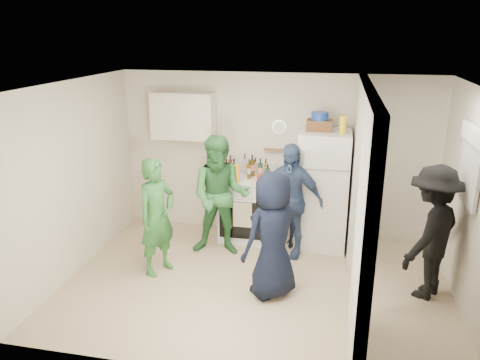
% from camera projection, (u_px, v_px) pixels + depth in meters
% --- Properties ---
extents(floor, '(4.80, 4.80, 0.00)m').
position_uv_depth(floor, '(256.00, 284.00, 5.96)').
color(floor, tan).
rests_on(floor, ground).
extents(wall_back, '(4.80, 0.00, 4.80)m').
position_uv_depth(wall_back, '(276.00, 156.00, 7.16)').
color(wall_back, silver).
rests_on(wall_back, floor).
extents(wall_front, '(4.80, 0.00, 4.80)m').
position_uv_depth(wall_front, '(223.00, 256.00, 3.99)').
color(wall_front, silver).
rests_on(wall_front, floor).
extents(wall_left, '(0.00, 3.40, 3.40)m').
position_uv_depth(wall_left, '(74.00, 179.00, 6.04)').
color(wall_left, silver).
rests_on(wall_left, floor).
extents(wall_right, '(0.00, 3.40, 3.40)m').
position_uv_depth(wall_right, '(473.00, 206.00, 5.10)').
color(wall_right, silver).
rests_on(wall_right, floor).
extents(ceiling, '(4.80, 4.80, 0.00)m').
position_uv_depth(ceiling, '(258.00, 85.00, 5.19)').
color(ceiling, white).
rests_on(ceiling, wall_back).
extents(partition_pier_back, '(0.12, 1.20, 2.50)m').
position_uv_depth(partition_pier_back, '(357.00, 171.00, 6.36)').
color(partition_pier_back, silver).
rests_on(partition_pier_back, floor).
extents(partition_pier_front, '(0.12, 1.20, 2.50)m').
position_uv_depth(partition_pier_front, '(364.00, 239.00, 4.31)').
color(partition_pier_front, silver).
rests_on(partition_pier_front, floor).
extents(partition_header, '(0.12, 1.00, 0.40)m').
position_uv_depth(partition_header, '(368.00, 107.00, 5.02)').
color(partition_header, silver).
rests_on(partition_header, partition_pier_back).
extents(stove, '(0.82, 0.68, 0.98)m').
position_uv_depth(stove, '(247.00, 208.00, 7.16)').
color(stove, white).
rests_on(stove, floor).
extents(upper_cabinet, '(0.95, 0.34, 0.70)m').
position_uv_depth(upper_cabinet, '(183.00, 116.00, 7.08)').
color(upper_cabinet, silver).
rests_on(upper_cabinet, wall_back).
extents(fridge, '(0.71, 0.69, 1.74)m').
position_uv_depth(fridge, '(323.00, 190.00, 6.79)').
color(fridge, white).
rests_on(fridge, floor).
extents(wicker_basket, '(0.35, 0.25, 0.15)m').
position_uv_depth(wicker_basket, '(319.00, 125.00, 6.57)').
color(wicker_basket, brown).
rests_on(wicker_basket, fridge).
extents(blue_bowl, '(0.24, 0.24, 0.11)m').
position_uv_depth(blue_bowl, '(320.00, 116.00, 6.53)').
color(blue_bowl, '#163D9A').
rests_on(blue_bowl, wicker_basket).
extents(yellow_cup_stack_top, '(0.09, 0.09, 0.25)m').
position_uv_depth(yellow_cup_stack_top, '(343.00, 125.00, 6.35)').
color(yellow_cup_stack_top, '#FFEF15').
rests_on(yellow_cup_stack_top, fridge).
extents(wall_clock, '(0.22, 0.02, 0.22)m').
position_uv_depth(wall_clock, '(280.00, 127.00, 6.99)').
color(wall_clock, white).
rests_on(wall_clock, wall_back).
extents(spice_shelf, '(0.35, 0.08, 0.03)m').
position_uv_depth(spice_shelf, '(275.00, 150.00, 7.08)').
color(spice_shelf, olive).
rests_on(spice_shelf, wall_back).
extents(nook_window, '(0.03, 0.70, 0.80)m').
position_uv_depth(nook_window, '(472.00, 166.00, 5.17)').
color(nook_window, black).
rests_on(nook_window, wall_right).
extents(nook_window_frame, '(0.04, 0.76, 0.86)m').
position_uv_depth(nook_window_frame, '(470.00, 166.00, 5.17)').
color(nook_window_frame, white).
rests_on(nook_window_frame, wall_right).
extents(nook_valance, '(0.04, 0.82, 0.18)m').
position_uv_depth(nook_valance, '(473.00, 135.00, 5.07)').
color(nook_valance, white).
rests_on(nook_valance, wall_right).
extents(yellow_cup_stack_stove, '(0.09, 0.09, 0.25)m').
position_uv_depth(yellow_cup_stack_stove, '(237.00, 173.00, 6.79)').
color(yellow_cup_stack_stove, '#FFAB15').
rests_on(yellow_cup_stack_stove, stove).
extents(red_cup, '(0.09, 0.09, 0.12)m').
position_uv_depth(red_cup, '(260.00, 179.00, 6.76)').
color(red_cup, red).
rests_on(red_cup, stove).
extents(person_green_left, '(0.59, 0.68, 1.56)m').
position_uv_depth(person_green_left, '(157.00, 217.00, 6.05)').
color(person_green_left, '#377D32').
rests_on(person_green_left, floor).
extents(person_green_center, '(0.89, 0.72, 1.73)m').
position_uv_depth(person_green_center, '(220.00, 196.00, 6.56)').
color(person_green_center, '#347738').
rests_on(person_green_center, floor).
extents(person_denim, '(1.01, 0.55, 1.64)m').
position_uv_depth(person_denim, '(289.00, 200.00, 6.53)').
color(person_denim, '#3B5282').
rests_on(person_denim, floor).
extents(person_navy, '(0.89, 0.89, 1.56)m').
position_uv_depth(person_navy, '(272.00, 236.00, 5.51)').
color(person_navy, black).
rests_on(person_navy, floor).
extents(person_nook, '(1.10, 1.22, 1.64)m').
position_uv_depth(person_nook, '(431.00, 233.00, 5.49)').
color(person_nook, black).
rests_on(person_nook, floor).
extents(bottle_a, '(0.06, 0.06, 0.30)m').
position_uv_depth(bottle_a, '(230.00, 165.00, 7.14)').
color(bottle_a, brown).
rests_on(bottle_a, stove).
extents(bottle_b, '(0.07, 0.07, 0.30)m').
position_uv_depth(bottle_b, '(234.00, 169.00, 6.92)').
color(bottle_b, '#1D561C').
rests_on(bottle_b, stove).
extents(bottle_c, '(0.06, 0.06, 0.33)m').
position_uv_depth(bottle_c, '(245.00, 164.00, 7.12)').
color(bottle_c, '#AFB4BE').
rests_on(bottle_c, stove).
extents(bottle_d, '(0.06, 0.06, 0.31)m').
position_uv_depth(bottle_d, '(249.00, 169.00, 6.91)').
color(bottle_d, '#533B0E').
rests_on(bottle_d, stove).
extents(bottle_e, '(0.07, 0.07, 0.27)m').
position_uv_depth(bottle_e, '(255.00, 166.00, 7.10)').
color(bottle_e, '#A8B1BA').
rests_on(bottle_e, stove).
extents(bottle_f, '(0.07, 0.07, 0.31)m').
position_uv_depth(bottle_f, '(260.00, 168.00, 6.93)').
color(bottle_f, '#153C2A').
rests_on(bottle_f, stove).
extents(bottle_g, '(0.06, 0.06, 0.27)m').
position_uv_depth(bottle_g, '(266.00, 167.00, 7.05)').
color(bottle_g, olive).
rests_on(bottle_g, stove).
extents(bottle_h, '(0.07, 0.07, 0.30)m').
position_uv_depth(bottle_h, '(226.00, 169.00, 6.91)').
color(bottle_h, silver).
rests_on(bottle_h, stove).
extents(bottle_i, '(0.08, 0.08, 0.33)m').
position_uv_depth(bottle_i, '(252.00, 165.00, 7.04)').
color(bottle_i, '#51380E').
rests_on(bottle_i, stove).
extents(bottle_j, '(0.07, 0.07, 0.25)m').
position_uv_depth(bottle_j, '(267.00, 173.00, 6.81)').
color(bottle_j, '#21622E').
rests_on(bottle_j, stove).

